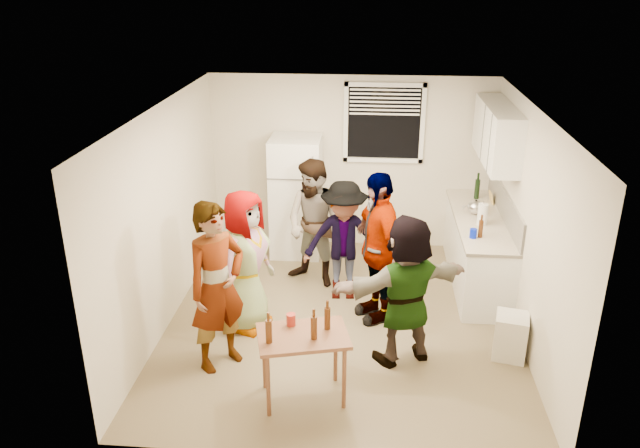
# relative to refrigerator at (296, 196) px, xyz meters

# --- Properties ---
(room) EXTENTS (4.00, 4.50, 2.50)m
(room) POSITION_rel_refrigerator_xyz_m (0.75, -1.88, -0.85)
(room) COLOR beige
(room) RESTS_ON ground
(window) EXTENTS (1.12, 0.10, 1.06)m
(window) POSITION_rel_refrigerator_xyz_m (1.20, 0.33, 1.00)
(window) COLOR white
(window) RESTS_ON room
(refrigerator) EXTENTS (0.70, 0.70, 1.70)m
(refrigerator) POSITION_rel_refrigerator_xyz_m (0.00, 0.00, 0.00)
(refrigerator) COLOR white
(refrigerator) RESTS_ON ground
(counter_lower) EXTENTS (0.60, 2.20, 0.86)m
(counter_lower) POSITION_rel_refrigerator_xyz_m (2.45, -0.73, -0.42)
(counter_lower) COLOR white
(counter_lower) RESTS_ON ground
(countertop) EXTENTS (0.64, 2.22, 0.04)m
(countertop) POSITION_rel_refrigerator_xyz_m (2.45, -0.73, 0.03)
(countertop) COLOR beige
(countertop) RESTS_ON counter_lower
(backsplash) EXTENTS (0.03, 2.20, 0.36)m
(backsplash) POSITION_rel_refrigerator_xyz_m (2.74, -0.73, 0.23)
(backsplash) COLOR #ADA89E
(backsplash) RESTS_ON countertop
(upper_cabinets) EXTENTS (0.34, 1.60, 0.70)m
(upper_cabinets) POSITION_rel_refrigerator_xyz_m (2.58, -0.53, 1.10)
(upper_cabinets) COLOR white
(upper_cabinets) RESTS_ON room
(kettle) EXTENTS (0.25, 0.21, 0.21)m
(kettle) POSITION_rel_refrigerator_xyz_m (2.40, -0.59, 0.05)
(kettle) COLOR silver
(kettle) RESTS_ON countertop
(paper_towel) EXTENTS (0.12, 0.12, 0.27)m
(paper_towel) POSITION_rel_refrigerator_xyz_m (2.43, -0.95, 0.05)
(paper_towel) COLOR white
(paper_towel) RESTS_ON countertop
(wine_bottle) EXTENTS (0.07, 0.07, 0.27)m
(wine_bottle) POSITION_rel_refrigerator_xyz_m (2.50, -0.01, 0.05)
(wine_bottle) COLOR black
(wine_bottle) RESTS_ON countertop
(beer_bottle_counter) EXTENTS (0.05, 0.05, 0.21)m
(beer_bottle_counter) POSITION_rel_refrigerator_xyz_m (2.35, -1.35, 0.05)
(beer_bottle_counter) COLOR #47230C
(beer_bottle_counter) RESTS_ON countertop
(blue_cup) EXTENTS (0.09, 0.09, 0.11)m
(blue_cup) POSITION_rel_refrigerator_xyz_m (2.26, -1.39, 0.05)
(blue_cup) COLOR #051BCD
(blue_cup) RESTS_ON countertop
(picture_frame) EXTENTS (0.02, 0.18, 0.15)m
(picture_frame) POSITION_rel_refrigerator_xyz_m (2.67, -0.16, 0.12)
(picture_frame) COLOR #E8BD5E
(picture_frame) RESTS_ON countertop
(trash_bin) EXTENTS (0.40, 0.40, 0.49)m
(trash_bin) POSITION_rel_refrigerator_xyz_m (2.57, -2.45, -0.60)
(trash_bin) COLOR beige
(trash_bin) RESTS_ON ground
(serving_table) EXTENTS (0.95, 0.75, 0.70)m
(serving_table) POSITION_rel_refrigerator_xyz_m (0.46, -3.33, -0.85)
(serving_table) COLOR brown
(serving_table) RESTS_ON ground
(beer_bottle_table) EXTENTS (0.06, 0.06, 0.22)m
(beer_bottle_table) POSITION_rel_refrigerator_xyz_m (0.68, -3.21, -0.15)
(beer_bottle_table) COLOR #47230C
(beer_bottle_table) RESTS_ON serving_table
(red_cup) EXTENTS (0.09, 0.09, 0.12)m
(red_cup) POSITION_rel_refrigerator_xyz_m (0.33, -3.18, -0.15)
(red_cup) COLOR #A1261B
(red_cup) RESTS_ON serving_table
(guest_grey) EXTENTS (1.84, 1.39, 0.53)m
(guest_grey) POSITION_rel_refrigerator_xyz_m (-0.32, -2.09, -0.85)
(guest_grey) COLOR #989898
(guest_grey) RESTS_ON ground
(guest_stripe) EXTENTS (1.78, 1.67, 0.43)m
(guest_stripe) POSITION_rel_refrigerator_xyz_m (-0.45, -2.84, -0.85)
(guest_stripe) COLOR #141933
(guest_stripe) RESTS_ON ground
(guest_back_left) EXTENTS (1.47, 1.85, 0.63)m
(guest_back_left) POSITION_rel_refrigerator_xyz_m (0.36, -0.95, -0.85)
(guest_back_left) COLOR brown
(guest_back_left) RESTS_ON ground
(guest_back_right) EXTENTS (1.08, 1.59, 0.57)m
(guest_back_right) POSITION_rel_refrigerator_xyz_m (0.74, -1.29, -0.85)
(guest_back_right) COLOR #3C3C40
(guest_back_right) RESTS_ON ground
(guest_black) EXTENTS (2.07, 1.69, 0.44)m
(guest_black) POSITION_rel_refrigerator_xyz_m (1.14, -1.75, -0.85)
(guest_black) COLOR black
(guest_black) RESTS_ON ground
(guest_orange) EXTENTS (2.05, 2.10, 0.48)m
(guest_orange) POSITION_rel_refrigerator_xyz_m (1.44, -2.59, -0.85)
(guest_orange) COLOR #CE8241
(guest_orange) RESTS_ON ground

